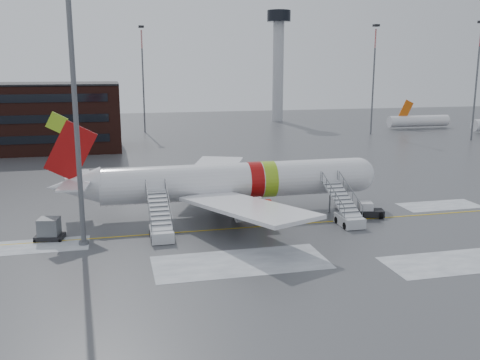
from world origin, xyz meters
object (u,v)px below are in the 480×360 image
object	(u,v)px
airstair_aft	(161,226)
uld_container	(49,230)
light_mast_near	(73,76)
airliner	(227,182)
airstair_fwd	(346,213)
pushback_tug	(368,210)

from	to	relation	value
airstair_aft	uld_container	world-z (taller)	airstair_aft
airstair_aft	light_mast_near	distance (m)	15.17
airstair_aft	uld_container	bearing A→B (deg)	170.59
airliner	airstair_fwd	xyz separation A→B (m)	(10.77, -6.54, -2.35)
airliner	pushback_tug	xyz separation A→B (m)	(14.00, -4.86, -2.72)
airstair_aft	pushback_tug	world-z (taller)	airstair_aft
airliner	uld_container	xyz separation A→B (m)	(-17.49, -4.90, -2.48)
pushback_tug	light_mast_near	bearing A→B (deg)	-175.78
airstair_aft	pushback_tug	distance (m)	21.70
airstair_fwd	uld_container	distance (m)	28.31
airstair_fwd	pushback_tug	xyz separation A→B (m)	(3.23, 1.68, -0.37)
airliner	pushback_tug	bearing A→B (deg)	-19.13
uld_container	airliner	bearing A→B (deg)	15.65
light_mast_near	pushback_tug	bearing A→B (deg)	4.22
airstair_fwd	light_mast_near	bearing A→B (deg)	-179.05
airstair_aft	airliner	bearing A→B (deg)	40.59
airliner	uld_container	size ratio (longest dim) A/B	12.88
pushback_tug	light_mast_near	distance (m)	31.72
airstair_aft	uld_container	distance (m)	10.00
airliner	uld_container	distance (m)	18.34
pushback_tug	uld_container	distance (m)	31.50
airliner	light_mast_near	bearing A→B (deg)	-154.27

